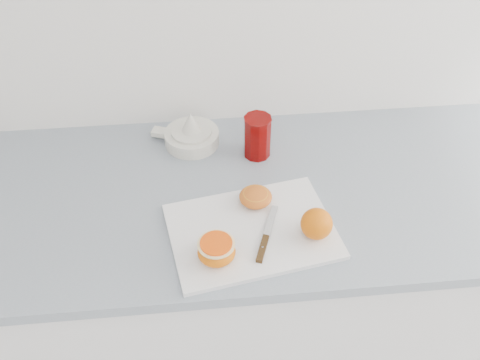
# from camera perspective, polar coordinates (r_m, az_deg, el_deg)

# --- Properties ---
(counter) EXTENTS (2.33, 0.64, 0.89)m
(counter) POSITION_cam_1_polar(r_m,az_deg,el_deg) (1.67, -0.90, -12.11)
(counter) COLOR white
(counter) RESTS_ON ground
(cutting_board) EXTENTS (0.41, 0.32, 0.01)m
(cutting_board) POSITION_cam_1_polar(r_m,az_deg,el_deg) (1.23, 1.28, -5.47)
(cutting_board) COLOR white
(cutting_board) RESTS_ON counter
(whole_orange) EXTENTS (0.07, 0.07, 0.07)m
(whole_orange) POSITION_cam_1_polar(r_m,az_deg,el_deg) (1.20, 8.17, -4.65)
(whole_orange) COLOR #E85D0F
(whole_orange) RESTS_ON cutting_board
(half_orange) EXTENTS (0.08, 0.08, 0.05)m
(half_orange) POSITION_cam_1_polar(r_m,az_deg,el_deg) (1.15, -2.52, -7.52)
(half_orange) COLOR #E85D0F
(half_orange) RESTS_ON cutting_board
(squeezed_shell) EXTENTS (0.08, 0.08, 0.03)m
(squeezed_shell) POSITION_cam_1_polar(r_m,az_deg,el_deg) (1.27, 1.67, -1.78)
(squeezed_shell) COLOR #C75C1A
(squeezed_shell) RESTS_ON cutting_board
(paring_knife) EXTENTS (0.07, 0.17, 0.01)m
(paring_knife) POSITION_cam_1_polar(r_m,az_deg,el_deg) (1.19, 2.58, -6.78)
(paring_knife) COLOR #402A14
(paring_knife) RESTS_ON cutting_board
(citrus_juicer) EXTENTS (0.19, 0.15, 0.10)m
(citrus_juicer) POSITION_cam_1_polar(r_m,az_deg,el_deg) (1.46, -5.24, 4.80)
(citrus_juicer) COLOR white
(citrus_juicer) RESTS_ON counter
(red_tumbler) EXTENTS (0.07, 0.07, 0.12)m
(red_tumbler) POSITION_cam_1_polar(r_m,az_deg,el_deg) (1.40, 1.85, 4.51)
(red_tumbler) COLOR #680301
(red_tumbler) RESTS_ON counter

